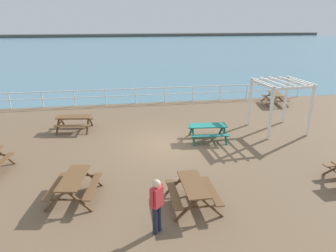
{
  "coord_description": "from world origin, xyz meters",
  "views": [
    {
      "loc": [
        -2.2,
        -13.41,
        5.7
      ],
      "look_at": [
        0.07,
        0.31,
        0.8
      ],
      "focal_mm": 32.57,
      "sensor_mm": 36.0,
      "label": 1
    }
  ],
  "objects_px": {
    "picnic_table_far_right": "(74,182)",
    "picnic_table_far_left": "(275,96)",
    "picnic_table_mid_centre": "(193,189)",
    "lattice_pergola": "(280,94)",
    "picnic_table_near_right": "(208,129)",
    "picnic_table_seaward": "(74,120)",
    "visitor": "(157,203)"
  },
  "relations": [
    {
      "from": "picnic_table_far_right",
      "to": "picnic_table_far_left",
      "type": "bearing_deg",
      "value": -41.62
    },
    {
      "from": "picnic_table_mid_centre",
      "to": "lattice_pergola",
      "type": "bearing_deg",
      "value": -45.19
    },
    {
      "from": "picnic_table_near_right",
      "to": "picnic_table_seaward",
      "type": "relative_size",
      "value": 0.97
    },
    {
      "from": "picnic_table_mid_centre",
      "to": "visitor",
      "type": "height_order",
      "value": "visitor"
    },
    {
      "from": "picnic_table_far_left",
      "to": "lattice_pergola",
      "type": "relative_size",
      "value": 0.78
    },
    {
      "from": "picnic_table_near_right",
      "to": "picnic_table_far_left",
      "type": "distance_m",
      "value": 8.73
    },
    {
      "from": "picnic_table_far_right",
      "to": "picnic_table_seaward",
      "type": "relative_size",
      "value": 1.02
    },
    {
      "from": "picnic_table_far_right",
      "to": "picnic_table_seaward",
      "type": "distance_m",
      "value": 6.9
    },
    {
      "from": "picnic_table_mid_centre",
      "to": "picnic_table_far_left",
      "type": "relative_size",
      "value": 0.86
    },
    {
      "from": "picnic_table_far_right",
      "to": "visitor",
      "type": "distance_m",
      "value": 3.33
    },
    {
      "from": "picnic_table_far_right",
      "to": "lattice_pergola",
      "type": "height_order",
      "value": "lattice_pergola"
    },
    {
      "from": "picnic_table_far_left",
      "to": "visitor",
      "type": "relative_size",
      "value": 1.27
    },
    {
      "from": "lattice_pergola",
      "to": "picnic_table_far_left",
      "type": "bearing_deg",
      "value": 59.97
    },
    {
      "from": "picnic_table_near_right",
      "to": "picnic_table_seaward",
      "type": "height_order",
      "value": "same"
    },
    {
      "from": "picnic_table_near_right",
      "to": "lattice_pergola",
      "type": "bearing_deg",
      "value": 15.54
    },
    {
      "from": "picnic_table_mid_centre",
      "to": "visitor",
      "type": "relative_size",
      "value": 1.09
    },
    {
      "from": "picnic_table_near_right",
      "to": "picnic_table_far_right",
      "type": "relative_size",
      "value": 0.95
    },
    {
      "from": "picnic_table_seaward",
      "to": "picnic_table_far_right",
      "type": "bearing_deg",
      "value": -75.69
    },
    {
      "from": "picnic_table_seaward",
      "to": "picnic_table_far_left",
      "type": "bearing_deg",
      "value": 21.1
    },
    {
      "from": "picnic_table_near_right",
      "to": "picnic_table_far_right",
      "type": "bearing_deg",
      "value": -138.79
    },
    {
      "from": "picnic_table_mid_centre",
      "to": "picnic_table_seaward",
      "type": "relative_size",
      "value": 0.91
    },
    {
      "from": "picnic_table_near_right",
      "to": "picnic_table_mid_centre",
      "type": "bearing_deg",
      "value": -106.25
    },
    {
      "from": "picnic_table_far_left",
      "to": "picnic_table_seaward",
      "type": "height_order",
      "value": "same"
    },
    {
      "from": "visitor",
      "to": "lattice_pergola",
      "type": "xyz_separation_m",
      "value": [
        7.47,
        7.27,
        1.05
      ]
    },
    {
      "from": "picnic_table_far_right",
      "to": "picnic_table_seaward",
      "type": "bearing_deg",
      "value": 16.28
    },
    {
      "from": "visitor",
      "to": "picnic_table_far_left",
      "type": "bearing_deg",
      "value": -83.48
    },
    {
      "from": "picnic_table_seaward",
      "to": "lattice_pergola",
      "type": "xyz_separation_m",
      "value": [
        10.76,
        -1.77,
        1.41
      ]
    },
    {
      "from": "picnic_table_far_right",
      "to": "lattice_pergola",
      "type": "distance_m",
      "value": 11.27
    },
    {
      "from": "picnic_table_far_left",
      "to": "visitor",
      "type": "xyz_separation_m",
      "value": [
        -9.99,
        -12.23,
        0.36
      ]
    },
    {
      "from": "picnic_table_seaward",
      "to": "lattice_pergola",
      "type": "relative_size",
      "value": 0.73
    },
    {
      "from": "picnic_table_mid_centre",
      "to": "visitor",
      "type": "bearing_deg",
      "value": 131.08
    },
    {
      "from": "picnic_table_far_left",
      "to": "picnic_table_near_right",
      "type": "bearing_deg",
      "value": 144.75
    }
  ]
}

